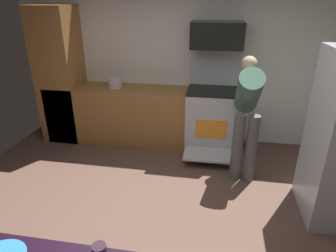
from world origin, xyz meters
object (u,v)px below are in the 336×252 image
Objects in this scene: person_cook at (247,109)px; microwave at (217,35)px; mug_coffee at (99,252)px; stock_pot at (115,83)px; oven_range at (212,117)px.

microwave is at bearing 119.21° from person_cook.
microwave is 8.06× the size of mug_coffee.
oven_range is at bearing -0.55° from stock_pot.
oven_range reaches higher than stock_pot.
person_cook is 2.64m from mug_coffee.
oven_range is 6.62× the size of stock_pot.
stock_pot is (-1.02, 3.16, 0.04)m from mug_coffee.
oven_range is 1.21m from microwave.
oven_range is at bearing -90.00° from microwave.
stock_pot is at bearing 107.85° from mug_coffee.
oven_range is 3.21m from mug_coffee.
person_cook is at bearing 68.97° from mug_coffee.
oven_range is 16.62× the size of mug_coffee.
microwave is at bearing 3.00° from stock_pot.
microwave reaches higher than stock_pot.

